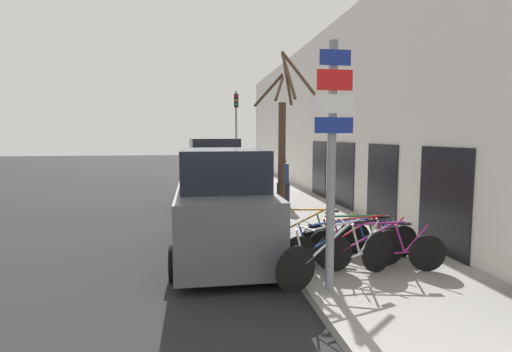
{
  "coord_description": "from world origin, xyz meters",
  "views": [
    {
      "loc": [
        -0.69,
        -1.48,
        2.51
      ],
      "look_at": [
        0.64,
        7.05,
        1.64
      ],
      "focal_mm": 28.0,
      "sensor_mm": 36.0,
      "label": 1
    }
  ],
  "objects_px": {
    "signpost": "(332,157)",
    "bicycle_1": "(381,250)",
    "bicycle_2": "(345,248)",
    "parked_car_0": "(222,207)",
    "bicycle_0": "(340,256)",
    "bicycle_5": "(313,232)",
    "traffic_light": "(236,125)",
    "street_tree": "(283,146)",
    "parked_car_1": "(213,177)",
    "bicycle_3": "(364,241)",
    "bicycle_4": "(355,238)",
    "pedestrian_near": "(283,178)"
  },
  "relations": [
    {
      "from": "bicycle_2",
      "to": "bicycle_3",
      "type": "relative_size",
      "value": 1.06
    },
    {
      "from": "bicycle_0",
      "to": "pedestrian_near",
      "type": "height_order",
      "value": "pedestrian_near"
    },
    {
      "from": "bicycle_3",
      "to": "bicycle_4",
      "type": "bearing_deg",
      "value": 12.64
    },
    {
      "from": "bicycle_3",
      "to": "traffic_light",
      "type": "bearing_deg",
      "value": 0.86
    },
    {
      "from": "pedestrian_near",
      "to": "parked_car_1",
      "type": "bearing_deg",
      "value": 158.61
    },
    {
      "from": "bicycle_0",
      "to": "bicycle_5",
      "type": "height_order",
      "value": "bicycle_0"
    },
    {
      "from": "pedestrian_near",
      "to": "street_tree",
      "type": "xyz_separation_m",
      "value": [
        -0.8,
        -3.42,
        1.16
      ]
    },
    {
      "from": "bicycle_3",
      "to": "street_tree",
      "type": "relative_size",
      "value": 0.52
    },
    {
      "from": "bicycle_1",
      "to": "bicycle_4",
      "type": "xyz_separation_m",
      "value": [
        -0.08,
        0.92,
        -0.02
      ]
    },
    {
      "from": "pedestrian_near",
      "to": "street_tree",
      "type": "bearing_deg",
      "value": -97.12
    },
    {
      "from": "parked_car_0",
      "to": "street_tree",
      "type": "distance_m",
      "value": 2.31
    },
    {
      "from": "bicycle_3",
      "to": "parked_car_1",
      "type": "relative_size",
      "value": 0.51
    },
    {
      "from": "bicycle_3",
      "to": "bicycle_1",
      "type": "bearing_deg",
      "value": 176.33
    },
    {
      "from": "bicycle_5",
      "to": "street_tree",
      "type": "height_order",
      "value": "street_tree"
    },
    {
      "from": "pedestrian_near",
      "to": "street_tree",
      "type": "relative_size",
      "value": 0.38
    },
    {
      "from": "signpost",
      "to": "traffic_light",
      "type": "height_order",
      "value": "traffic_light"
    },
    {
      "from": "bicycle_0",
      "to": "bicycle_2",
      "type": "height_order",
      "value": "bicycle_0"
    },
    {
      "from": "bicycle_1",
      "to": "parked_car_1",
      "type": "height_order",
      "value": "parked_car_1"
    },
    {
      "from": "signpost",
      "to": "bicycle_0",
      "type": "relative_size",
      "value": 1.63
    },
    {
      "from": "bicycle_5",
      "to": "street_tree",
      "type": "bearing_deg",
      "value": 31.83
    },
    {
      "from": "signpost",
      "to": "street_tree",
      "type": "xyz_separation_m",
      "value": [
        0.07,
        3.68,
        0.07
      ]
    },
    {
      "from": "bicycle_5",
      "to": "traffic_light",
      "type": "height_order",
      "value": "traffic_light"
    },
    {
      "from": "bicycle_0",
      "to": "traffic_light",
      "type": "xyz_separation_m",
      "value": [
        -0.22,
        13.57,
        2.47
      ]
    },
    {
      "from": "bicycle_0",
      "to": "bicycle_5",
      "type": "xyz_separation_m",
      "value": [
        0.1,
        1.74,
        -0.03
      ]
    },
    {
      "from": "bicycle_5",
      "to": "street_tree",
      "type": "xyz_separation_m",
      "value": [
        -0.28,
        1.67,
        1.72
      ]
    },
    {
      "from": "bicycle_2",
      "to": "parked_car_1",
      "type": "relative_size",
      "value": 0.53
    },
    {
      "from": "bicycle_1",
      "to": "traffic_light",
      "type": "relative_size",
      "value": 0.5
    },
    {
      "from": "parked_car_1",
      "to": "bicycle_2",
      "type": "bearing_deg",
      "value": -78.62
    },
    {
      "from": "bicycle_4",
      "to": "street_tree",
      "type": "relative_size",
      "value": 0.46
    },
    {
      "from": "bicycle_4",
      "to": "bicycle_5",
      "type": "height_order",
      "value": "bicycle_5"
    },
    {
      "from": "bicycle_5",
      "to": "parked_car_1",
      "type": "xyz_separation_m",
      "value": [
        -1.73,
        6.26,
        0.55
      ]
    },
    {
      "from": "bicycle_2",
      "to": "parked_car_0",
      "type": "relative_size",
      "value": 0.54
    },
    {
      "from": "traffic_light",
      "to": "bicycle_0",
      "type": "bearing_deg",
      "value": -89.06
    },
    {
      "from": "bicycle_2",
      "to": "bicycle_3",
      "type": "bearing_deg",
      "value": -56.29
    },
    {
      "from": "bicycle_1",
      "to": "bicycle_0",
      "type": "bearing_deg",
      "value": 120.5
    },
    {
      "from": "bicycle_2",
      "to": "bicycle_5",
      "type": "distance_m",
      "value": 1.22
    },
    {
      "from": "bicycle_1",
      "to": "bicycle_5",
      "type": "height_order",
      "value": "bicycle_5"
    },
    {
      "from": "street_tree",
      "to": "traffic_light",
      "type": "bearing_deg",
      "value": 90.21
    },
    {
      "from": "signpost",
      "to": "street_tree",
      "type": "height_order",
      "value": "street_tree"
    },
    {
      "from": "bicycle_2",
      "to": "street_tree",
      "type": "distance_m",
      "value": 3.39
    },
    {
      "from": "parked_car_0",
      "to": "bicycle_0",
      "type": "bearing_deg",
      "value": -52.1
    },
    {
      "from": "parked_car_1",
      "to": "street_tree",
      "type": "bearing_deg",
      "value": -75.61
    },
    {
      "from": "signpost",
      "to": "bicycle_4",
      "type": "height_order",
      "value": "signpost"
    },
    {
      "from": "bicycle_3",
      "to": "bicycle_0",
      "type": "bearing_deg",
      "value": 135.28
    },
    {
      "from": "street_tree",
      "to": "pedestrian_near",
      "type": "bearing_deg",
      "value": 76.81
    },
    {
      "from": "pedestrian_near",
      "to": "street_tree",
      "type": "distance_m",
      "value": 3.7
    },
    {
      "from": "bicycle_2",
      "to": "bicycle_5",
      "type": "height_order",
      "value": "bicycle_2"
    },
    {
      "from": "parked_car_1",
      "to": "street_tree",
      "type": "xyz_separation_m",
      "value": [
        1.45,
        -4.59,
        1.18
      ]
    },
    {
      "from": "parked_car_0",
      "to": "bicycle_2",
      "type": "bearing_deg",
      "value": -39.78
    },
    {
      "from": "signpost",
      "to": "bicycle_1",
      "type": "distance_m",
      "value": 2.1
    }
  ]
}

